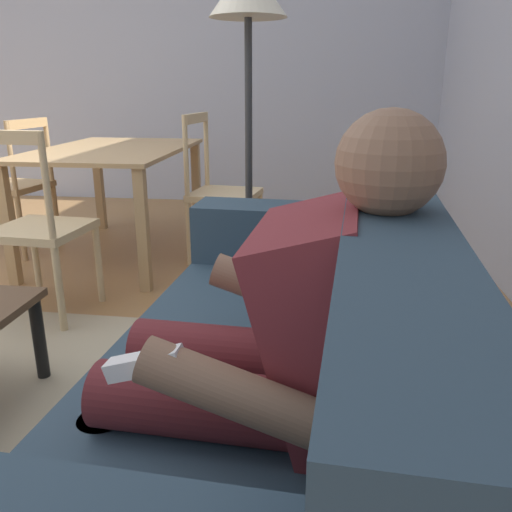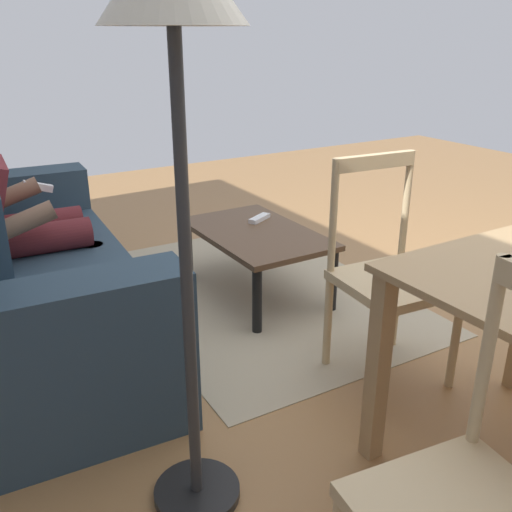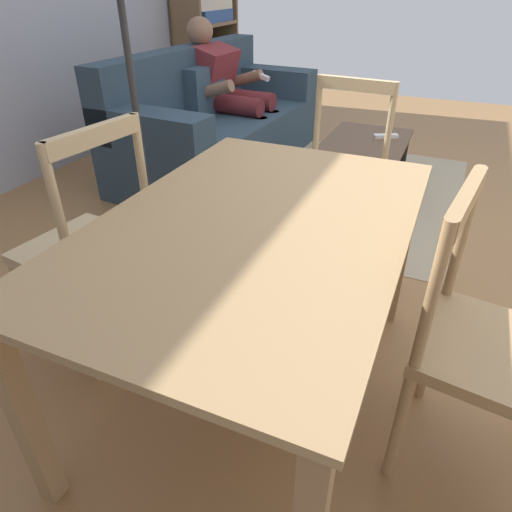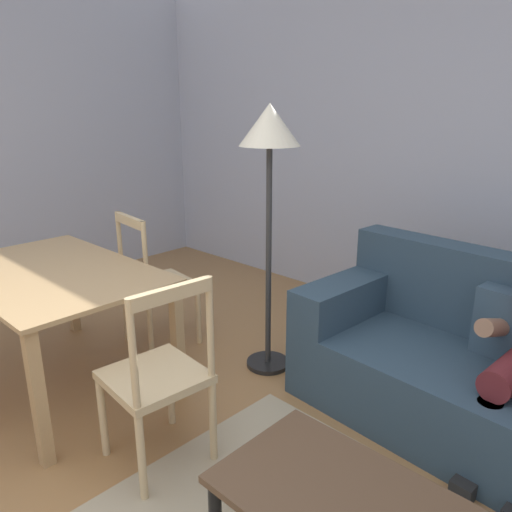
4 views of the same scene
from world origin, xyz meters
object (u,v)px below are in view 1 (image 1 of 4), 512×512
object	(u,v)px
dining_table	(114,164)
dining_chair_facing_couch	(37,229)
person_lounging	(266,349)
dining_chair_by_doorway	(15,186)
dining_chair_near_wall	(220,192)
floor_lamp	(248,23)
couch	(279,386)

from	to	relation	value
dining_table	dining_chair_facing_couch	bearing A→B (deg)	-0.15
person_lounging	dining_chair_by_doorway	xyz separation A→B (m)	(-2.32, -2.00, -0.10)
dining_table	dining_chair_facing_couch	world-z (taller)	dining_chair_facing_couch
dining_chair_near_wall	dining_chair_by_doorway	xyz separation A→B (m)	(0.01, -1.44, 0.01)
person_lounging	dining_table	world-z (taller)	person_lounging
person_lounging	dining_chair_near_wall	world-z (taller)	person_lounging
person_lounging	dining_chair_facing_couch	xyz separation A→B (m)	(-1.30, -1.28, -0.11)
dining_table	floor_lamp	size ratio (longest dim) A/B	0.83
person_lounging	floor_lamp	distance (m)	1.77
dining_table	dining_chair_by_doorway	xyz separation A→B (m)	(0.00, -0.72, -0.17)
dining_chair_by_doorway	dining_chair_facing_couch	bearing A→B (deg)	35.14
dining_chair_facing_couch	floor_lamp	xyz separation A→B (m)	(-0.24, 1.02, 0.95)
dining_table	dining_chair_facing_couch	distance (m)	1.04
dining_chair_near_wall	person_lounging	bearing A→B (deg)	13.37
dining_chair_near_wall	dining_chair_facing_couch	bearing A→B (deg)	-35.05
dining_chair_by_doorway	couch	bearing A→B (deg)	43.88
couch	person_lounging	world-z (taller)	person_lounging
couch	floor_lamp	world-z (taller)	floor_lamp
dining_chair_by_doorway	dining_table	bearing A→B (deg)	90.34
dining_table	dining_chair_near_wall	xyz separation A→B (m)	(-0.00, 0.72, -0.17)
dining_chair_facing_couch	dining_chair_by_doorway	xyz separation A→B (m)	(-1.02, -0.72, 0.01)
dining_chair_facing_couch	floor_lamp	distance (m)	1.41
person_lounging	dining_chair_near_wall	distance (m)	2.40
dining_table	dining_chair_by_doorway	distance (m)	0.74
couch	floor_lamp	distance (m)	1.71
couch	person_lounging	size ratio (longest dim) A/B	1.85
dining_table	floor_lamp	distance (m)	1.50
person_lounging	floor_lamp	xyz separation A→B (m)	(-1.54, -0.25, 0.83)
dining_chair_near_wall	floor_lamp	bearing A→B (deg)	20.80
couch	dining_chair_near_wall	xyz separation A→B (m)	(-2.10, -0.57, 0.13)
dining_chair_near_wall	dining_chair_by_doorway	bearing A→B (deg)	-89.67
couch	dining_table	distance (m)	2.48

